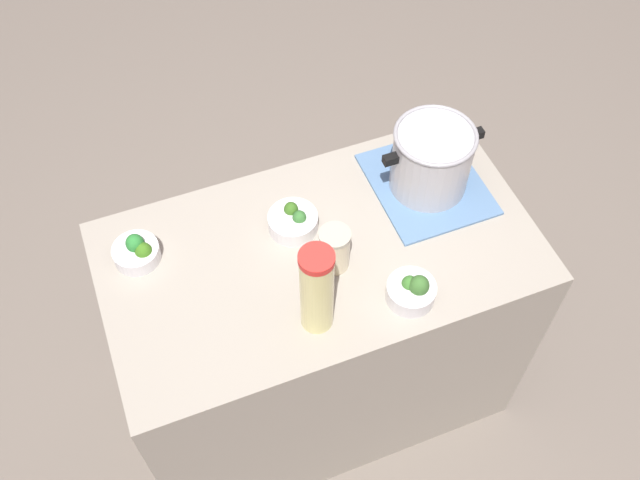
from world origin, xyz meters
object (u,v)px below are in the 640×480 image
lemonade_pitcher (317,290)px  mason_jar (334,249)px  cooking_pot (432,159)px  broccoli_bowl_back (293,221)px  broccoli_bowl_front (137,251)px  broccoli_bowl_center (412,291)px

lemonade_pitcher → mason_jar: (0.10, 0.14, -0.08)m
cooking_pot → lemonade_pitcher: 0.54m
cooking_pot → lemonade_pitcher: size_ratio=1.05×
mason_jar → broccoli_bowl_back: size_ratio=0.97×
broccoli_bowl_front → broccoli_bowl_center: bearing=-31.0°
lemonade_pitcher → broccoli_bowl_back: 0.32m
lemonade_pitcher → broccoli_bowl_back: (0.04, 0.29, -0.11)m
broccoli_bowl_back → broccoli_bowl_center: bearing=-57.6°
mason_jar → broccoli_bowl_front: 0.51m
lemonade_pitcher → broccoli_bowl_center: lemonade_pitcher is taller
broccoli_bowl_back → lemonade_pitcher: bearing=-98.6°
lemonade_pitcher → broccoli_bowl_front: (-0.37, 0.34, -0.11)m
cooking_pot → broccoli_bowl_center: cooking_pot is taller
mason_jar → lemonade_pitcher: bearing=-126.0°
lemonade_pitcher → broccoli_bowl_center: size_ratio=2.23×
mason_jar → broccoli_bowl_front: (-0.47, 0.20, -0.04)m
broccoli_bowl_center → broccoli_bowl_back: broccoli_bowl_center is taller
lemonade_pitcher → broccoli_bowl_front: 0.52m
mason_jar → broccoli_bowl_back: (-0.06, 0.15, -0.04)m
cooking_pot → broccoli_bowl_front: cooking_pot is taller
lemonade_pitcher → broccoli_bowl_center: (0.25, -0.02, -0.11)m
broccoli_bowl_front → broccoli_bowl_back: (0.41, -0.05, -0.00)m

